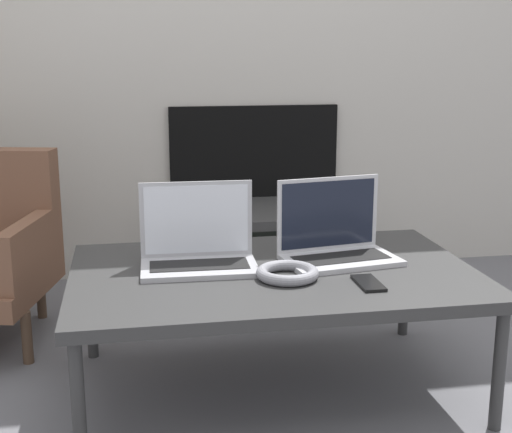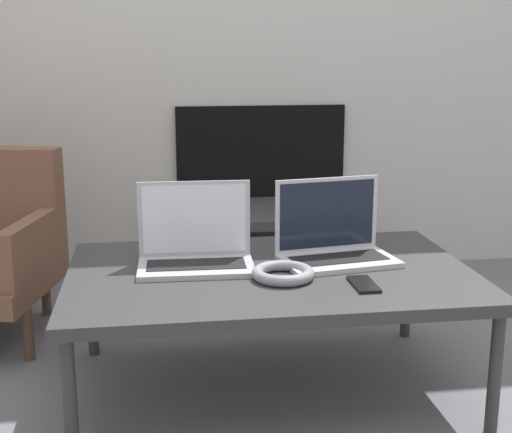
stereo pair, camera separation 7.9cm
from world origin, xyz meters
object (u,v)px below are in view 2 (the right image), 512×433
(phone, at_px, (364,284))
(headphones, at_px, (283,273))
(laptop_right, at_px, (334,241))
(tv, at_px, (270,248))
(laptop_left, at_px, (195,247))

(phone, bearing_deg, headphones, 156.15)
(laptop_right, xyz_separation_m, phone, (0.02, -0.26, -0.06))
(phone, relative_size, tv, 0.23)
(phone, bearing_deg, tv, 94.00)
(laptop_left, xyz_separation_m, headphones, (0.24, -0.16, -0.04))
(laptop_right, xyz_separation_m, headphones, (-0.19, -0.16, -0.04))
(headphones, relative_size, tv, 0.31)
(headphones, distance_m, phone, 0.23)
(laptop_left, height_order, tv, laptop_left)
(laptop_left, relative_size, tv, 0.59)
(headphones, bearing_deg, laptop_left, 145.82)
(laptop_left, xyz_separation_m, laptop_right, (0.43, -0.00, 0.00))
(laptop_left, distance_m, headphones, 0.30)
(laptop_right, xyz_separation_m, tv, (-0.06, 0.88, -0.27))
(laptop_left, relative_size, headphones, 1.94)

